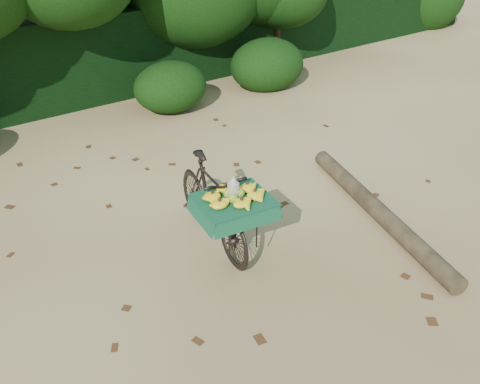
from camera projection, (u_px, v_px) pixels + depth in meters
ground at (235, 234)px, 6.75m from camera, size 80.00×80.00×0.00m
vendor_bicycle at (213, 203)px, 6.30m from camera, size 0.95×1.98×1.16m
fallen_log at (377, 210)px, 7.03m from camera, size 1.22×3.29×0.24m
hedge_backdrop at (59, 57)px, 10.64m from camera, size 26.00×1.80×1.80m
tree_row at (28, 13)px, 9.20m from camera, size 14.50×2.00×4.00m
bush_clumps at (125, 100)px, 9.75m from camera, size 8.80×1.70×0.90m
leaf_litter at (208, 212)px, 7.20m from camera, size 7.00×7.30×0.01m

